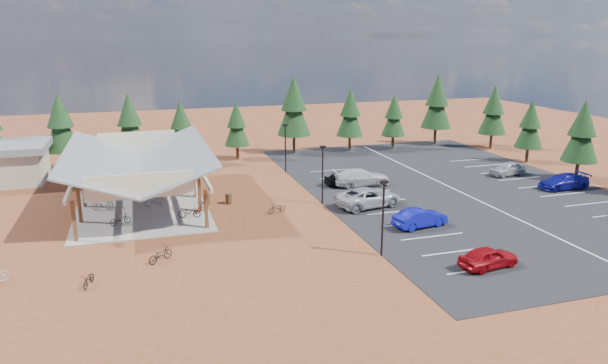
% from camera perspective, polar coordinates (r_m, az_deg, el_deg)
% --- Properties ---
extents(ground, '(140.00, 140.00, 0.00)m').
position_cam_1_polar(ground, '(43.95, -3.39, -3.62)').
color(ground, '#593717').
rests_on(ground, ground).
extents(asphalt_lot, '(27.00, 44.00, 0.04)m').
position_cam_1_polar(asphalt_lot, '(53.75, 15.30, -0.62)').
color(asphalt_lot, black).
rests_on(asphalt_lot, ground).
extents(concrete_pad, '(10.60, 18.60, 0.10)m').
position_cam_1_polar(concrete_pad, '(49.48, -16.71, -2.04)').
color(concrete_pad, gray).
rests_on(concrete_pad, ground).
extents(bike_pavilion, '(11.65, 19.40, 4.97)m').
position_cam_1_polar(bike_pavilion, '(48.54, -17.05, 2.22)').
color(bike_pavilion, '#543118').
rests_on(bike_pavilion, concrete_pad).
extents(lamp_post_0, '(0.50, 0.25, 5.14)m').
position_cam_1_polar(lamp_post_0, '(35.65, 8.31, -3.23)').
color(lamp_post_0, black).
rests_on(lamp_post_0, ground).
extents(lamp_post_1, '(0.50, 0.25, 5.14)m').
position_cam_1_polar(lamp_post_1, '(46.32, 1.96, 1.21)').
color(lamp_post_1, black).
rests_on(lamp_post_1, ground).
extents(lamp_post_2, '(0.50, 0.25, 5.14)m').
position_cam_1_polar(lamp_post_2, '(57.52, -1.97, 3.96)').
color(lamp_post_2, black).
rests_on(lamp_post_2, ground).
extents(trash_bin_0, '(0.60, 0.60, 0.90)m').
position_cam_1_polar(trash_bin_0, '(47.45, -7.92, -1.75)').
color(trash_bin_0, '#432E18').
rests_on(trash_bin_0, ground).
extents(trash_bin_1, '(0.60, 0.60, 0.90)m').
position_cam_1_polar(trash_bin_1, '(47.55, -10.19, -1.81)').
color(trash_bin_1, '#432E18').
rests_on(trash_bin_1, ground).
extents(pine_1, '(3.57, 3.57, 8.32)m').
position_cam_1_polar(pine_1, '(63.78, -24.26, 5.66)').
color(pine_1, '#382314').
rests_on(pine_1, ground).
extents(pine_2, '(3.49, 3.49, 8.13)m').
position_cam_1_polar(pine_2, '(63.09, -17.89, 6.06)').
color(pine_2, '#382314').
rests_on(pine_2, ground).
extents(pine_3, '(3.11, 3.11, 7.25)m').
position_cam_1_polar(pine_3, '(62.60, -12.81, 5.85)').
color(pine_3, '#382314').
rests_on(pine_3, ground).
extents(pine_4, '(2.94, 2.94, 6.84)m').
position_cam_1_polar(pine_4, '(63.92, -7.11, 6.07)').
color(pine_4, '#382314').
rests_on(pine_4, ground).
extents(pine_5, '(4.11, 4.11, 9.57)m').
position_cam_1_polar(pine_5, '(66.38, -1.08, 7.97)').
color(pine_5, '#382314').
rests_on(pine_5, ground).
extents(pine_6, '(3.39, 3.39, 7.91)m').
position_cam_1_polar(pine_6, '(68.40, 4.89, 7.27)').
color(pine_6, '#382314').
rests_on(pine_6, ground).
extents(pine_7, '(3.04, 3.04, 7.09)m').
position_cam_1_polar(pine_7, '(70.45, 9.44, 6.94)').
color(pine_7, '#382314').
rests_on(pine_7, ground).
extents(pine_8, '(3.98, 3.98, 9.28)m').
position_cam_1_polar(pine_8, '(74.42, 13.83, 8.18)').
color(pine_8, '#382314').
rests_on(pine_8, ground).
extents(pine_11, '(3.48, 3.48, 8.11)m').
position_cam_1_polar(pine_11, '(60.45, 27.23, 4.74)').
color(pine_11, '#382314').
rests_on(pine_11, ground).
extents(pine_12, '(3.09, 3.09, 7.21)m').
position_cam_1_polar(pine_12, '(66.94, 22.72, 5.61)').
color(pine_12, '#382314').
rests_on(pine_12, ground).
extents(pine_13, '(3.47, 3.47, 8.09)m').
position_cam_1_polar(pine_13, '(73.52, 19.33, 7.12)').
color(pine_13, '#382314').
rests_on(pine_13, ground).
extents(bike_0, '(1.70, 1.05, 0.84)m').
position_cam_1_polar(bike_0, '(43.91, -18.78, -3.73)').
color(bike_0, black).
rests_on(bike_0, concrete_pad).
extents(bike_1, '(1.88, 0.74, 1.10)m').
position_cam_1_polar(bike_1, '(48.01, -20.47, -2.14)').
color(bike_1, gray).
rests_on(bike_1, concrete_pad).
extents(bike_2, '(1.70, 0.91, 0.85)m').
position_cam_1_polar(bike_2, '(52.30, -20.10, -0.87)').
color(bike_2, '#161796').
rests_on(bike_2, concrete_pad).
extents(bike_3, '(1.56, 0.70, 0.91)m').
position_cam_1_polar(bike_3, '(56.20, -17.64, 0.44)').
color(bike_3, maroon).
rests_on(bike_3, concrete_pad).
extents(bike_4, '(1.87, 0.99, 0.93)m').
position_cam_1_polar(bike_4, '(44.09, -11.98, -3.10)').
color(bike_4, black).
rests_on(bike_4, concrete_pad).
extents(bike_5, '(1.70, 0.53, 1.01)m').
position_cam_1_polar(bike_5, '(47.65, -15.49, -1.90)').
color(bike_5, gray).
rests_on(bike_5, concrete_pad).
extents(bike_6, '(1.57, 0.61, 0.81)m').
position_cam_1_polar(bike_6, '(51.10, -14.12, -0.78)').
color(bike_6, navy).
rests_on(bike_6, concrete_pad).
extents(bike_7, '(1.75, 0.68, 1.02)m').
position_cam_1_polar(bike_7, '(56.74, -13.18, 0.96)').
color(bike_7, maroon).
rests_on(bike_7, concrete_pad).
extents(bike_8, '(0.94, 1.66, 0.83)m').
position_cam_1_polar(bike_8, '(34.36, -21.71, -9.50)').
color(bike_8, black).
rests_on(bike_8, ground).
extents(bike_12, '(1.90, 1.71, 1.00)m').
position_cam_1_polar(bike_12, '(36.37, -14.89, -7.38)').
color(bike_12, black).
rests_on(bike_12, ground).
extents(bike_15, '(1.49, 1.38, 0.95)m').
position_cam_1_polar(bike_15, '(45.20, -10.76, -2.70)').
color(bike_15, maroon).
rests_on(bike_15, ground).
extents(bike_16, '(1.67, 0.95, 0.83)m').
position_cam_1_polar(bike_16, '(44.64, -2.84, -2.75)').
color(bike_16, black).
rests_on(bike_16, ground).
extents(car_0, '(4.15, 2.14, 1.35)m').
position_cam_1_polar(car_0, '(36.10, 18.84, -7.50)').
color(car_0, maroon).
rests_on(car_0, asphalt_lot).
extents(car_1, '(4.51, 2.21, 1.42)m').
position_cam_1_polar(car_1, '(42.12, 12.13, -3.71)').
color(car_1, '#0D109C').
rests_on(car_1, asphalt_lot).
extents(car_2, '(6.26, 3.79, 1.63)m').
position_cam_1_polar(car_2, '(46.37, 6.78, -1.59)').
color(car_2, '#9EA0A5').
rests_on(car_2, asphalt_lot).
extents(car_3, '(5.65, 2.39, 1.63)m').
position_cam_1_polar(car_3, '(52.79, 6.05, 0.50)').
color(car_3, '#B6B6B6').
rests_on(car_3, asphalt_lot).
extents(car_4, '(4.04, 1.85, 1.34)m').
position_cam_1_polar(car_4, '(52.81, 4.27, 0.39)').
color(car_4, black).
rests_on(car_4, asphalt_lot).
extents(car_7, '(4.96, 2.06, 1.43)m').
position_cam_1_polar(car_7, '(56.99, 25.66, 0.06)').
color(car_7, navy).
rests_on(car_7, asphalt_lot).
extents(car_8, '(4.35, 2.37, 1.40)m').
position_cam_1_polar(car_8, '(60.29, 20.66, 1.33)').
color(car_8, '#979B9E').
rests_on(car_8, asphalt_lot).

